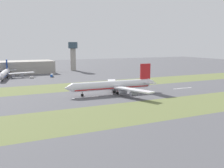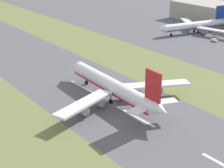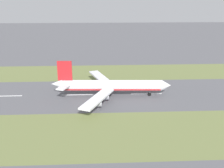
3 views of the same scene
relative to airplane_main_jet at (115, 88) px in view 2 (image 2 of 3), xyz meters
The scene contains 8 objects.
ground_plane 7.20m from the airplane_main_jet, 124.90° to the right, with size 800.00×800.00×0.00m, color #56565B.
grass_median_west 47.75m from the airplane_main_jet, behind, with size 40.00×600.00×0.01m, color olive.
grass_median_east 43.28m from the airplane_main_jet, ahead, with size 40.00×600.00×0.01m, color olive.
centreline_dash_mid 19.20m from the airplane_main_jet, 97.11° to the right, with size 1.20×18.00×0.01m, color silver.
centreline_dash_far 22.83m from the airplane_main_jet, 95.89° to the left, with size 1.20×18.00×0.01m, color silver.
airplane_main_jet is the anchor object (origin of this frame).
airplane_parked_apron 134.78m from the airplane_main_jet, 27.67° to the left, with size 59.20×55.80×17.89m.
apron_car 117.11m from the airplane_main_jet, 19.10° to the left, with size 2.31×4.53×2.03m.
Camera 2 is at (-83.32, -110.32, 62.78)m, focal length 60.00 mm.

